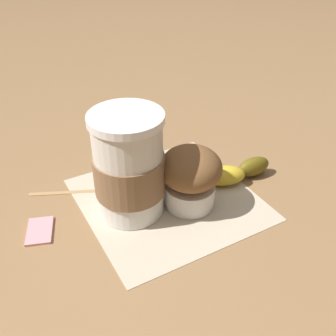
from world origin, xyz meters
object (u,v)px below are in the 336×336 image
at_px(coffee_cup, 129,167).
at_px(sugar_packet, 39,230).
at_px(banana, 222,174).
at_px(muffin, 190,176).

bearing_deg(coffee_cup, sugar_packet, 154.97).
relative_size(banana, sugar_packet, 2.91).
xyz_separation_m(banana, sugar_packet, (-0.25, 0.10, -0.01)).
xyz_separation_m(coffee_cup, muffin, (0.06, -0.05, -0.02)).
distance_m(banana, sugar_packet, 0.27).
xyz_separation_m(coffee_cup, banana, (0.14, -0.05, -0.05)).
bearing_deg(banana, muffin, 178.68).
height_order(coffee_cup, sugar_packet, coffee_cup).
distance_m(muffin, banana, 0.08).
bearing_deg(banana, coffee_cup, 159.33).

